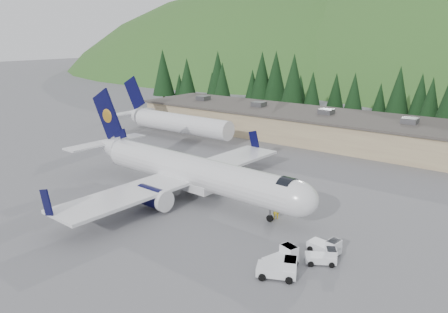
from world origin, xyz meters
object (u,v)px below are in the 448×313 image
Objects in this scene: baggage_tug_b at (327,247)px; baggage_tug_c at (283,257)px; terminal_building at (301,124)px; baggage_tug_d at (324,257)px; airliner at (188,171)px; second_airliner at (171,121)px; baggage_tug_a at (280,269)px; ramp_worker at (276,211)px.

baggage_tug_b is 0.91× the size of baggage_tug_c.
terminal_building is 23.85× the size of baggage_tug_d.
second_airliner is at bearing 140.18° from airliner.
baggage_tug_a is at bearing -64.56° from terminal_building.
airliner reaches higher than ramp_worker.
airliner reaches higher than baggage_tug_d.
baggage_tug_c reaches higher than baggage_tug_d.
baggage_tug_d is at bearing -11.92° from airliner.
airliner is at bearing -84.09° from terminal_building.
terminal_building reaches higher than baggage_tug_a.
airliner is at bearing 127.80° from baggage_tug_a.
airliner is at bearing -30.80° from ramp_worker.
airliner is 11.96× the size of baggage_tug_b.
airliner is 21.27m from baggage_tug_a.
ramp_worker is (16.26, -37.47, -1.67)m from terminal_building.
second_airliner is 7.46× the size of baggage_tug_a.
second_airliner reaches higher than baggage_tug_b.
baggage_tug_c is at bearing -64.51° from terminal_building.
airliner reaches higher than terminal_building.
ramp_worker is at bearing 97.36° from baggage_tug_a.
baggage_tug_c is 3.67m from baggage_tug_d.
baggage_tug_a is at bearing -138.28° from baggage_tug_c.
baggage_tug_d is (0.54, -1.84, -0.06)m from baggage_tug_b.
baggage_tug_b is 1.04× the size of baggage_tug_d.
ramp_worker is at bearing 160.78° from baggage_tug_b.
baggage_tug_a is 1.08× the size of baggage_tug_c.
baggage_tug_b is at bearing 119.37° from ramp_worker.
baggage_tug_c is 10.05m from ramp_worker.
second_airliner is 53.14m from baggage_tug_a.
ramp_worker is at bearing 5.03° from airliner.
baggage_tug_c is at bearing -108.82° from baggage_tug_b.
second_airliner is at bearing -141.22° from terminal_building.
baggage_tug_d is (44.50, -27.38, -2.69)m from second_airliner.
airliner reaches higher than baggage_tug_c.
airliner is 1.35× the size of second_airliner.
baggage_tug_a is at bearing 89.12° from ramp_worker.
second_airliner is 8.87× the size of baggage_tug_b.
second_airliner is 50.91m from baggage_tug_b.
airliner is 21.52m from baggage_tug_d.
airliner is 12.56m from ramp_worker.
ramp_worker is (-5.58, 8.35, 0.22)m from baggage_tug_c.
baggage_tug_c is (-0.83, 1.85, -0.05)m from baggage_tug_a.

